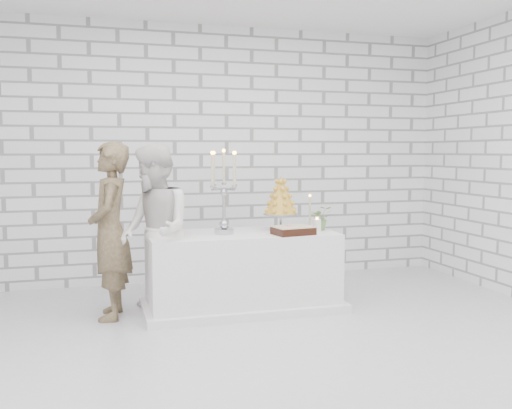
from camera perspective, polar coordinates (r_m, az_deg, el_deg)
name	(u,v)px	position (r m, az deg, el deg)	size (l,w,h in m)	color
ground	(261,349)	(4.56, 0.51, -14.29)	(6.00, 5.00, 0.01)	silver
wall_back	(201,154)	(6.73, -5.55, 5.04)	(6.00, 0.01, 3.00)	white
wall_front	(474,161)	(2.03, 21.08, 4.07)	(6.00, 0.01, 3.00)	white
cake_table	(242,271)	(5.55, -1.41, -6.69)	(1.80, 0.80, 0.75)	white
groom	(110,231)	(5.35, -14.45, -2.58)	(0.59, 0.39, 1.62)	#4D3E26
bride	(154,232)	(5.24, -10.20, -2.72)	(0.78, 0.61, 1.61)	white
candelabra	(224,192)	(5.37, -3.24, 1.29)	(0.33, 0.33, 0.81)	#A7A8B2
croquembouche	(281,203)	(5.63, 2.50, 0.13)	(0.35, 0.35, 0.54)	#A57B29
chocolate_cake	(293,230)	(5.37, 3.76, -2.60)	(0.36, 0.26, 0.08)	black
pillar_candle	(317,226)	(5.58, 6.15, -2.12)	(0.08, 0.08, 0.12)	white
extra_taper	(310,212)	(5.88, 5.44, -0.76)	(0.06, 0.06, 0.32)	beige
flowers	(321,218)	(5.71, 6.52, -1.35)	(0.22, 0.19, 0.24)	#528542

